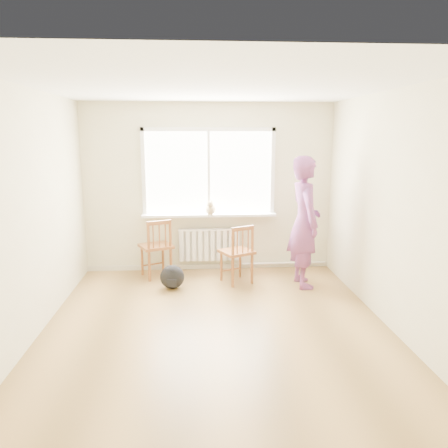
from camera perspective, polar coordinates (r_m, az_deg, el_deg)
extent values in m
plane|color=#A77D44|center=(5.25, -1.00, -13.16)|extent=(4.50, 4.50, 0.00)
plane|color=white|center=(4.79, -1.12, 17.58)|extent=(4.50, 4.50, 0.00)
cube|color=beige|center=(7.07, -2.00, 4.70)|extent=(4.00, 0.01, 2.70)
cube|color=white|center=(7.02, -2.01, 6.71)|extent=(2.00, 0.02, 1.30)
cube|color=white|center=(6.98, -2.04, 12.27)|extent=(2.12, 0.05, 0.06)
cube|color=white|center=(7.04, -10.46, 6.54)|extent=(0.06, 0.05, 1.42)
cube|color=white|center=(7.11, 6.38, 6.71)|extent=(0.06, 0.05, 1.42)
cube|color=white|center=(7.00, -2.00, 6.70)|extent=(0.04, 0.05, 1.30)
cube|color=white|center=(7.02, -1.94, 1.19)|extent=(2.15, 0.22, 0.04)
cube|color=white|center=(7.19, -1.93, -2.68)|extent=(1.00, 0.02, 0.55)
cube|color=white|center=(7.14, -1.92, -2.78)|extent=(1.00, 0.10, 0.51)
cube|color=white|center=(7.08, -1.93, -0.74)|extent=(1.00, 0.12, 0.03)
cylinder|color=silver|center=(7.42, 7.82, -5.09)|extent=(1.40, 0.04, 0.04)
cube|color=beige|center=(7.33, -1.92, -5.53)|extent=(4.00, 0.03, 0.08)
cube|color=brown|center=(6.89, -8.88, -2.87)|extent=(0.60, 0.59, 0.04)
cylinder|color=brown|center=(7.17, -7.98, -4.31)|extent=(0.04, 0.04, 0.49)
cylinder|color=brown|center=(7.06, -10.64, -4.65)|extent=(0.04, 0.04, 0.49)
cylinder|color=brown|center=(6.86, -6.94, -5.03)|extent=(0.04, 0.04, 0.49)
cylinder|color=brown|center=(6.74, -9.72, -5.40)|extent=(0.04, 0.04, 0.49)
cylinder|color=brown|center=(6.80, -6.99, -3.26)|extent=(0.04, 0.04, 0.93)
cylinder|color=brown|center=(6.68, -9.78, -3.61)|extent=(0.04, 0.04, 0.93)
cube|color=brown|center=(6.64, -8.48, 0.17)|extent=(0.36, 0.19, 0.06)
cylinder|color=brown|center=(6.72, -7.65, -1.40)|extent=(0.02, 0.02, 0.37)
cylinder|color=brown|center=(6.68, -8.43, -1.49)|extent=(0.02, 0.02, 0.37)
cylinder|color=brown|center=(6.65, -9.23, -1.57)|extent=(0.02, 0.02, 0.37)
cube|color=brown|center=(6.56, 1.66, -3.64)|extent=(0.58, 0.57, 0.04)
cylinder|color=brown|center=(6.85, 2.11, -5.05)|extent=(0.04, 0.04, 0.47)
cylinder|color=brown|center=(6.68, -0.35, -5.46)|extent=(0.04, 0.04, 0.47)
cylinder|color=brown|center=(6.58, 3.67, -5.77)|extent=(0.04, 0.04, 0.47)
cylinder|color=brown|center=(6.41, 1.14, -6.23)|extent=(0.04, 0.04, 0.47)
cylinder|color=brown|center=(6.52, 3.70, -4.00)|extent=(0.04, 0.04, 0.90)
cylinder|color=brown|center=(6.35, 1.15, -4.42)|extent=(0.04, 0.04, 0.90)
cube|color=brown|center=(6.33, 2.48, -0.58)|extent=(0.34, 0.19, 0.06)
cylinder|color=brown|center=(6.42, 3.18, -2.15)|extent=(0.02, 0.02, 0.36)
cylinder|color=brown|center=(6.37, 2.46, -2.25)|extent=(0.02, 0.02, 0.36)
cylinder|color=brown|center=(6.32, 1.73, -2.36)|extent=(0.02, 0.02, 0.36)
imported|color=#B23B5F|center=(6.43, 10.47, 0.25)|extent=(0.50, 0.72, 1.91)
ellipsoid|color=#CEB58D|center=(6.93, -1.77, 1.99)|extent=(0.18, 0.26, 0.18)
sphere|color=#CEB58D|center=(6.80, -1.82, 2.57)|extent=(0.10, 0.10, 0.10)
cone|color=#CEB58D|center=(6.80, -2.05, 2.99)|extent=(0.03, 0.03, 0.04)
cone|color=#CEB58D|center=(6.80, -1.60, 2.98)|extent=(0.03, 0.03, 0.04)
cylinder|color=#CEB58D|center=(7.07, -1.72, 1.73)|extent=(0.04, 0.16, 0.02)
cylinder|color=#CEB58D|center=(6.86, -2.03, 1.49)|extent=(0.02, 0.02, 0.09)
cylinder|color=#CEB58D|center=(6.85, -1.58, 1.49)|extent=(0.02, 0.02, 0.09)
ellipsoid|color=black|center=(6.41, -6.78, -6.89)|extent=(0.41, 0.35, 0.35)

